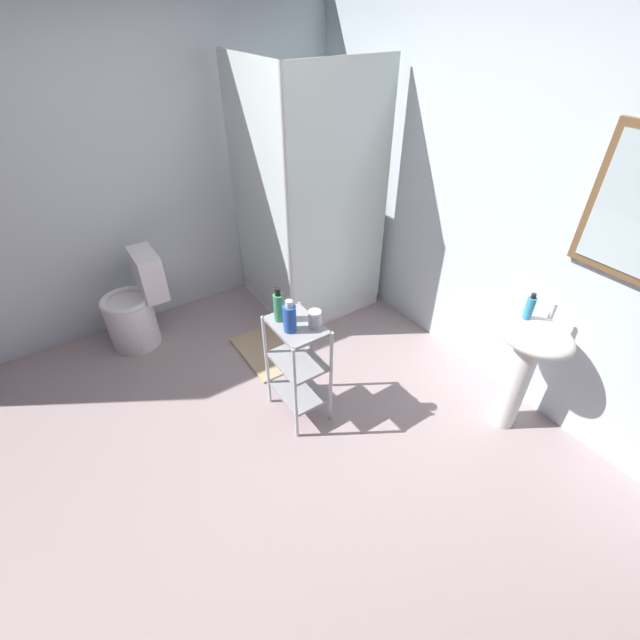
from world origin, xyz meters
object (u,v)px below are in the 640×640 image
at_px(toilet, 136,309).
at_px(body_wash_bottle_green, 279,307).
at_px(shampoo_bottle_blue, 290,318).
at_px(bath_mat, 268,351).
at_px(storage_cart, 298,363).
at_px(hand_soap_bottle, 530,307).
at_px(pedestal_sink, 526,356).
at_px(rinse_cup, 315,319).
at_px(shower_stall, 305,259).

relative_size(toilet, body_wash_bottle_green, 3.43).
distance_m(shampoo_bottle_blue, bath_mat, 1.08).
bearing_deg(storage_cart, hand_soap_bottle, 54.92).
xyz_separation_m(toilet, bath_mat, (0.71, 0.78, -0.31)).
distance_m(hand_soap_bottle, body_wash_bottle_green, 1.43).
relative_size(pedestal_sink, bath_mat, 1.35).
relative_size(toilet, hand_soap_bottle, 4.65).
height_order(storage_cart, hand_soap_bottle, hand_soap_bottle).
xyz_separation_m(pedestal_sink, bath_mat, (-1.49, -0.96, -0.57)).
bearing_deg(shampoo_bottle_blue, toilet, -156.36).
height_order(storage_cart, rinse_cup, rinse_cup).
distance_m(storage_cart, hand_soap_bottle, 1.40).
xyz_separation_m(shower_stall, shampoo_bottle_blue, (1.10, -0.79, 0.37)).
bearing_deg(toilet, hand_soap_bottle, 39.48).
distance_m(shower_stall, pedestal_sink, 1.94).
bearing_deg(bath_mat, shampoo_bottle_blue, -13.82).
relative_size(storage_cart, body_wash_bottle_green, 3.34).
xyz_separation_m(shampoo_bottle_blue, bath_mat, (-0.68, 0.17, -0.82)).
bearing_deg(storage_cart, bath_mat, 170.39).
bearing_deg(shower_stall, hand_soap_bottle, 10.83).
bearing_deg(body_wash_bottle_green, hand_soap_bottle, 53.13).
bearing_deg(toilet, pedestal_sink, 38.36).
bearing_deg(body_wash_bottle_green, rinse_cup, 39.96).
bearing_deg(rinse_cup, bath_mat, 177.84).
relative_size(storage_cart, bath_mat, 1.23).
bearing_deg(shower_stall, storage_cart, -34.47).
bearing_deg(hand_soap_bottle, pedestal_sink, -5.27).
distance_m(shampoo_bottle_blue, rinse_cup, 0.15).
relative_size(shower_stall, hand_soap_bottle, 12.22).
distance_m(toilet, shampoo_bottle_blue, 1.60).
xyz_separation_m(shower_stall, storage_cart, (1.07, -0.73, -0.03)).
bearing_deg(body_wash_bottle_green, toilet, -154.39).
height_order(shower_stall, shampoo_bottle_blue, shower_stall).
bearing_deg(toilet, shampoo_bottle_blue, 23.64).
distance_m(storage_cart, rinse_cup, 0.37).
relative_size(shower_stall, body_wash_bottle_green, 9.02).
relative_size(shampoo_bottle_blue, bath_mat, 0.34).
bearing_deg(storage_cart, shower_stall, 145.53).
xyz_separation_m(body_wash_bottle_green, rinse_cup, (0.17, 0.14, -0.04)).
bearing_deg(bath_mat, storage_cart, -9.61).
bearing_deg(bath_mat, shower_stall, 123.58).
bearing_deg(shampoo_bottle_blue, hand_soap_bottle, 57.27).
bearing_deg(body_wash_bottle_green, shower_stall, 140.85).
bearing_deg(storage_cart, rinse_cup, 48.54).
bearing_deg(toilet, storage_cart, 26.04).
xyz_separation_m(hand_soap_bottle, body_wash_bottle_green, (-0.86, -1.14, -0.05)).
height_order(hand_soap_bottle, shampoo_bottle_blue, hand_soap_bottle).
xyz_separation_m(hand_soap_bottle, shampoo_bottle_blue, (-0.73, -1.14, -0.05)).
distance_m(pedestal_sink, bath_mat, 1.87).
bearing_deg(shampoo_bottle_blue, rinse_cup, 71.90).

